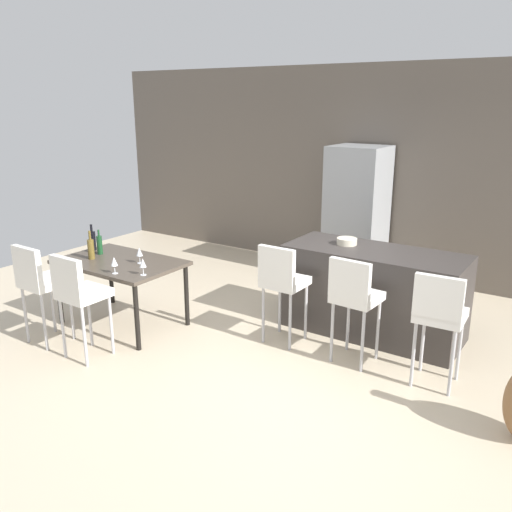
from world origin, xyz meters
TOP-DOWN VIEW (x-y plane):
  - ground_plane at (0.00, 0.00)m, footprint 10.00×10.00m
  - back_wall at (0.00, 2.88)m, footprint 10.00×0.12m
  - kitchen_island at (0.48, 0.88)m, footprint 1.86×0.77m
  - bar_chair_left at (-0.19, 0.11)m, footprint 0.40×0.40m
  - bar_chair_middle at (0.59, 0.11)m, footprint 0.42×0.42m
  - bar_chair_right at (1.36, 0.11)m, footprint 0.42×0.42m
  - dining_table at (-1.91, -0.46)m, footprint 1.34×0.86m
  - dining_chair_near at (-2.21, -1.26)m, footprint 0.41×0.41m
  - dining_chair_far at (-1.61, -1.26)m, footprint 0.40×0.40m
  - wine_bottle_end at (-2.22, -0.58)m, footprint 0.07×0.07m
  - wine_bottle_inner at (-2.29, -0.41)m, footprint 0.06×0.06m
  - wine_bottle_left at (-2.50, -0.33)m, footprint 0.08×0.08m
  - wine_glass_middle at (-1.61, -0.79)m, footprint 0.07×0.07m
  - wine_glass_right at (-1.66, -0.40)m, footprint 0.07×0.07m
  - wine_glass_far at (-1.34, -0.67)m, footprint 0.07×0.07m
  - refrigerator at (-0.43, 2.44)m, footprint 0.72×0.68m
  - fruit_bowl at (0.12, 0.93)m, footprint 0.22×0.22m

SIDE VIEW (x-z plane):
  - ground_plane at x=0.00m, z-range 0.00..0.00m
  - kitchen_island at x=0.48m, z-range 0.00..0.92m
  - dining_table at x=-1.91m, z-range 0.30..1.04m
  - bar_chair_left at x=-0.19m, z-range 0.17..1.22m
  - bar_chair_middle at x=0.59m, z-range 0.17..1.22m
  - bar_chair_right at x=1.36m, z-range 0.17..1.22m
  - dining_chair_near at x=-2.21m, z-range 0.17..1.22m
  - dining_chair_far at x=-1.61m, z-range 0.17..1.22m
  - wine_bottle_inner at x=-2.29m, z-range 0.71..0.99m
  - wine_bottle_left at x=-2.50m, z-range 0.70..1.01m
  - wine_bottle_end at x=-2.22m, z-range 0.70..1.02m
  - wine_glass_middle at x=-1.61m, z-range 0.78..0.95m
  - wine_glass_right at x=-1.66m, z-range 0.78..0.95m
  - wine_glass_far at x=-1.34m, z-range 0.78..0.95m
  - refrigerator at x=-0.43m, z-range 0.00..1.84m
  - fruit_bowl at x=0.12m, z-range 0.92..0.99m
  - back_wall at x=0.00m, z-range 0.00..2.90m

